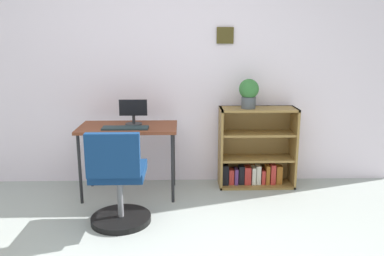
{
  "coord_description": "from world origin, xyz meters",
  "views": [
    {
      "loc": [
        0.17,
        -2.03,
        1.56
      ],
      "look_at": [
        0.27,
        1.37,
        0.77
      ],
      "focal_mm": 36.2,
      "sensor_mm": 36.0,
      "label": 1
    }
  ],
  "objects_px": {
    "bookshelf_low": "(255,151)",
    "monitor": "(133,112)",
    "keyboard": "(125,128)",
    "desk": "(128,132)",
    "potted_plant_on_shelf": "(249,92)",
    "office_chair": "(118,185)"
  },
  "relations": [
    {
      "from": "desk",
      "to": "office_chair",
      "type": "xyz_separation_m",
      "value": [
        -0.0,
        -0.69,
        -0.28
      ]
    },
    {
      "from": "potted_plant_on_shelf",
      "to": "desk",
      "type": "bearing_deg",
      "value": -171.55
    },
    {
      "from": "office_chair",
      "to": "bookshelf_low",
      "type": "distance_m",
      "value": 1.61
    },
    {
      "from": "monitor",
      "to": "potted_plant_on_shelf",
      "type": "distance_m",
      "value": 1.19
    },
    {
      "from": "desk",
      "to": "monitor",
      "type": "distance_m",
      "value": 0.21
    },
    {
      "from": "desk",
      "to": "potted_plant_on_shelf",
      "type": "distance_m",
      "value": 1.29
    },
    {
      "from": "office_chair",
      "to": "bookshelf_low",
      "type": "relative_size",
      "value": 1.0
    },
    {
      "from": "keyboard",
      "to": "desk",
      "type": "bearing_deg",
      "value": 85.94
    },
    {
      "from": "office_chair",
      "to": "bookshelf_low",
      "type": "xyz_separation_m",
      "value": [
        1.32,
        0.92,
        0.01
      ]
    },
    {
      "from": "monitor",
      "to": "potted_plant_on_shelf",
      "type": "bearing_deg",
      "value": 6.18
    },
    {
      "from": "monitor",
      "to": "office_chair",
      "type": "xyz_separation_m",
      "value": [
        -0.05,
        -0.74,
        -0.48
      ]
    },
    {
      "from": "monitor",
      "to": "keyboard",
      "type": "relative_size",
      "value": 0.63
    },
    {
      "from": "bookshelf_low",
      "to": "monitor",
      "type": "bearing_deg",
      "value": -171.88
    },
    {
      "from": "desk",
      "to": "potted_plant_on_shelf",
      "type": "height_order",
      "value": "potted_plant_on_shelf"
    },
    {
      "from": "desk",
      "to": "bookshelf_low",
      "type": "height_order",
      "value": "bookshelf_low"
    },
    {
      "from": "desk",
      "to": "office_chair",
      "type": "height_order",
      "value": "office_chair"
    },
    {
      "from": "keyboard",
      "to": "bookshelf_low",
      "type": "xyz_separation_m",
      "value": [
        1.33,
        0.36,
        -0.35
      ]
    },
    {
      "from": "keyboard",
      "to": "bookshelf_low",
      "type": "relative_size",
      "value": 0.51
    },
    {
      "from": "monitor",
      "to": "office_chair",
      "type": "height_order",
      "value": "monitor"
    },
    {
      "from": "bookshelf_low",
      "to": "keyboard",
      "type": "bearing_deg",
      "value": -164.83
    },
    {
      "from": "desk",
      "to": "bookshelf_low",
      "type": "bearing_deg",
      "value": 10.13
    },
    {
      "from": "office_chair",
      "to": "potted_plant_on_shelf",
      "type": "bearing_deg",
      "value": 35.43
    }
  ]
}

